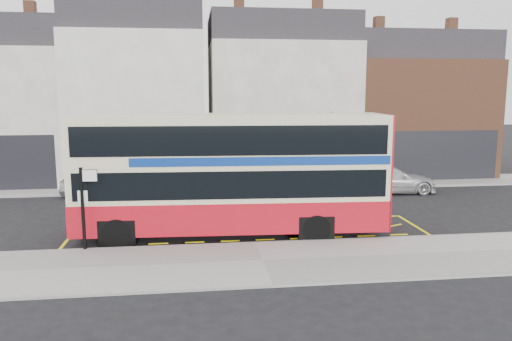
{
  "coord_description": "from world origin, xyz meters",
  "views": [
    {
      "loc": [
        -2.19,
        -17.77,
        5.63
      ],
      "look_at": [
        0.33,
        2.0,
        2.42
      ],
      "focal_mm": 35.0,
      "sensor_mm": 36.0,
      "label": 1
    }
  ],
  "objects": [
    {
      "name": "ground",
      "position": [
        0.0,
        0.0,
        0.0
      ],
      "size": [
        120.0,
        120.0,
        0.0
      ],
      "primitive_type": "plane",
      "color": "black",
      "rests_on": "ground"
    },
    {
      "name": "car_grey",
      "position": [
        -0.48,
        8.26,
        0.69
      ],
      "size": [
        4.23,
        1.52,
        1.39
      ],
      "primitive_type": "imported",
      "rotation": [
        0.0,
        0.0,
        1.56
      ],
      "color": "#474950",
      "rests_on": "ground"
    },
    {
      "name": "terrace_right",
      "position": [
        12.5,
        14.99,
        4.57
      ],
      "size": [
        9.0,
        8.01,
        10.3
      ],
      "color": "brown",
      "rests_on": "ground"
    },
    {
      "name": "road_markings",
      "position": [
        0.0,
        1.6,
        0.01
      ],
      "size": [
        14.0,
        3.4,
        0.01
      ],
      "primitive_type": null,
      "color": "#FFF70D",
      "rests_on": "ground"
    },
    {
      "name": "pavement",
      "position": [
        0.0,
        -2.3,
        0.07
      ],
      "size": [
        40.0,
        4.0,
        0.15
      ],
      "primitive_type": "cube",
      "color": "#9F9B97",
      "rests_on": "ground"
    },
    {
      "name": "car_white",
      "position": [
        8.6,
        8.3,
        0.74
      ],
      "size": [
        5.13,
        2.17,
        1.48
      ],
      "primitive_type": "imported",
      "rotation": [
        0.0,
        0.0,
        1.55
      ],
      "color": "silver",
      "rests_on": "ground"
    },
    {
      "name": "street_tree_right",
      "position": [
        5.27,
        11.53,
        3.83
      ],
      "size": [
        2.6,
        2.6,
        5.61
      ],
      "color": "black",
      "rests_on": "ground"
    },
    {
      "name": "kerb",
      "position": [
        0.0,
        -0.38,
        0.07
      ],
      "size": [
        40.0,
        0.15,
        0.15
      ],
      "primitive_type": "cube",
      "color": "gray",
      "rests_on": "ground"
    },
    {
      "name": "double_decker_bus",
      "position": [
        -0.7,
        1.17,
        2.49
      ],
      "size": [
        11.95,
        3.3,
        4.73
      ],
      "rotation": [
        0.0,
        0.0,
        -0.05
      ],
      "color": "beige",
      "rests_on": "ground"
    },
    {
      "name": "terrace_far_left",
      "position": [
        -13.5,
        14.99,
        4.82
      ],
      "size": [
        8.0,
        8.01,
        10.8
      ],
      "color": "white",
      "rests_on": "ground"
    },
    {
      "name": "bus_stop_post",
      "position": [
        -5.94,
        -0.4,
        1.89
      ],
      "size": [
        0.72,
        0.13,
        2.89
      ],
      "rotation": [
        0.0,
        0.0,
        -0.04
      ],
      "color": "black",
      "rests_on": "pavement"
    },
    {
      "name": "terrace_left",
      "position": [
        -5.5,
        14.99,
        5.32
      ],
      "size": [
        8.0,
        8.01,
        11.8
      ],
      "color": "white",
      "rests_on": "ground"
    },
    {
      "name": "far_pavement",
      "position": [
        0.0,
        11.0,
        0.07
      ],
      "size": [
        50.0,
        3.0,
        0.15
      ],
      "primitive_type": "cube",
      "color": "#9F9B97",
      "rests_on": "ground"
    },
    {
      "name": "terrace_green_shop",
      "position": [
        3.5,
        14.99,
        5.07
      ],
      "size": [
        9.0,
        8.01,
        11.3
      ],
      "color": "white",
      "rests_on": "ground"
    },
    {
      "name": "car_silver",
      "position": [
        -7.32,
        9.41,
        0.64
      ],
      "size": [
        3.78,
        1.54,
        1.28
      ],
      "primitive_type": "imported",
      "rotation": [
        0.0,
        0.0,
        1.58
      ],
      "color": "silver",
      "rests_on": "ground"
    }
  ]
}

